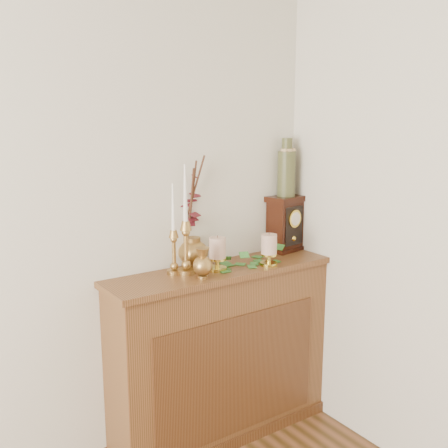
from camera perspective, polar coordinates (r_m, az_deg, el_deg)
console_shelf at (r=2.85m, az=-0.20°, el=-14.36°), size 1.24×0.34×0.93m
candlestick_left at (r=2.55m, az=-5.49°, el=-2.25°), size 0.07×0.07×0.44m
candlestick_center at (r=2.54m, az=-4.17°, el=-1.61°), size 0.09×0.09×0.54m
bud_vase at (r=2.48m, az=-2.34°, el=-4.32°), size 0.09×0.09×0.15m
ginger_jar at (r=2.69m, az=-3.72°, el=0.88°), size 0.23×0.25×0.57m
pillar_candle_left at (r=2.60m, az=-0.72°, el=-3.08°), size 0.09×0.09×0.18m
pillar_candle_right at (r=2.70m, az=4.92°, el=-2.63°), size 0.09×0.09×0.18m
ivy_garland at (r=2.77m, az=4.24°, el=-3.88°), size 0.49×0.20×0.09m
mantel_clock at (r=3.01m, az=6.72°, el=0.02°), size 0.23×0.18×0.31m
ceramic_vase at (r=2.96m, az=6.81°, el=5.82°), size 0.10×0.10×0.32m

